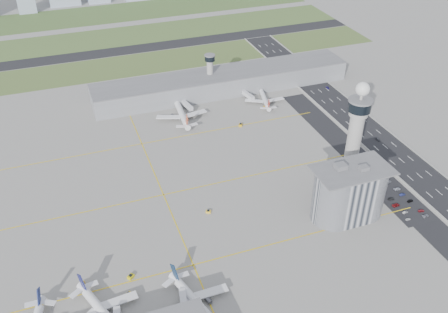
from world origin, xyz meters
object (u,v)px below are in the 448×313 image
object	(u,v)px
admin_building	(349,192)
tug_2	(131,276)
tug_3	(208,211)
car_lot_2	(396,205)
airplane_far_b	(265,96)
car_lot_0	(408,219)
secondary_tower	(210,70)
car_hw_1	(378,139)
airplane_far_a	(181,110)
car_hw_2	(328,88)
tug_5	(266,107)
airplane_near_c	(196,299)
car_lot_3	(391,199)
car_lot_5	(374,182)
tug_1	(129,294)
control_tower	(356,129)
car_lot_8	(410,201)
car_lot_1	(405,212)
car_lot_6	(425,216)
car_lot_11	(388,182)
airplane_near_b	(103,309)
car_hw_4	(281,64)
car_lot_4	(382,193)
jet_bridge_far_1	(243,93)
car_lot_9	(402,194)
car_lot_7	(421,211)
tug_0	(83,284)
jet_bridge_far_0	(183,103)
car_lot_10	(397,189)

from	to	relation	value
admin_building	tug_2	xyz separation A→B (m)	(-122.85, -5.59, -14.36)
tug_3	car_lot_2	distance (m)	107.78
airplane_far_b	car_lot_0	size ratio (longest dim) A/B	11.48
secondary_tower	car_hw_1	size ratio (longest dim) A/B	8.11
airplane_far_a	car_hw_2	distance (m)	127.58
tug_5	admin_building	bearing A→B (deg)	-3.91
tug_2	car_lot_2	xyz separation A→B (m)	(153.80, 1.74, -0.30)
airplane_near_c	tug_5	size ratio (longest dim) A/B	12.24
car_lot_3	car_lot_5	world-z (taller)	car_lot_3
admin_building	tug_5	bearing A→B (deg)	85.92
car_lot_2	car_lot_3	bearing A→B (deg)	-13.23
airplane_far_b	tug_1	size ratio (longest dim) A/B	11.98
car_lot_5	airplane_far_b	bearing A→B (deg)	18.08
control_tower	car_lot_3	world-z (taller)	control_tower
car_lot_2	car_lot_8	distance (m)	10.17
car_lot_1	car_lot_6	xyz separation A→B (m)	(8.70, -6.38, -0.05)
secondary_tower	tug_5	bearing A→B (deg)	-53.05
car_lot_6	car_lot_11	size ratio (longest dim) A/B	0.88
tug_2	car_lot_6	bearing A→B (deg)	-133.76
airplane_near_b	tug_2	world-z (taller)	airplane_near_b
secondary_tower	airplane_near_b	distance (m)	229.10
car_hw_4	secondary_tower	bearing A→B (deg)	-167.78
car_lot_4	jet_bridge_far_1	bearing A→B (deg)	14.92
airplane_near_c	car_lot_9	xyz separation A→B (m)	(138.85, 36.78, -5.14)
car_lot_9	car_hw_4	distance (m)	199.21
admin_building	airplane_far_a	xyz separation A→B (m)	(-56.13, 137.94, -8.95)
car_lot_7	car_hw_2	xyz separation A→B (m)	(29.70, 156.84, 0.04)
car_lot_1	car_lot_7	distance (m)	9.52
admin_building	car_hw_1	bearing A→B (deg)	43.95
car_lot_6	car_hw_4	size ratio (longest dim) A/B	1.20
car_lot_7	car_lot_8	bearing A→B (deg)	9.90
tug_0	car_hw_2	size ratio (longest dim) A/B	0.78
tug_0	car_lot_0	distance (m)	175.49
jet_bridge_far_0	tug_3	distance (m)	128.31
car_lot_0	car_hw_4	distance (m)	219.66
car_lot_8	car_lot_10	xyz separation A→B (m)	(-0.05, 12.25, -0.02)
jet_bridge_far_0	tug_2	xyz separation A→B (m)	(-72.85, -159.59, -1.91)
car_lot_3	car_hw_1	bearing A→B (deg)	-20.33
car_lot_2	tug_1	bearing A→B (deg)	91.25
tug_5	car_lot_5	distance (m)	113.18
admin_building	jet_bridge_far_0	distance (m)	162.39
secondary_tower	car_lot_4	size ratio (longest dim) A/B	8.82
tug_5	car_lot_7	world-z (taller)	tug_5
car_lot_1	car_hw_2	distance (m)	159.74
car_hw_2	car_hw_4	size ratio (longest dim) A/B	1.30
airplane_far_b	car_lot_2	size ratio (longest dim) A/B	7.96
tug_3	car_lot_1	distance (m)	111.17
car_lot_9	car_lot_8	bearing A→B (deg)	-177.14
car_lot_7	car_lot_10	xyz separation A→B (m)	(-0.41, 21.64, 0.07)
control_tower	jet_bridge_far_0	size ratio (longest dim) A/B	4.61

